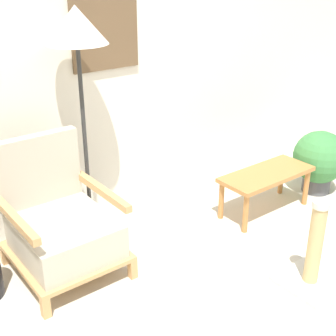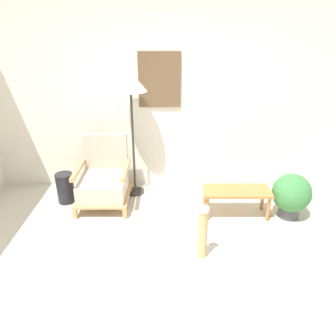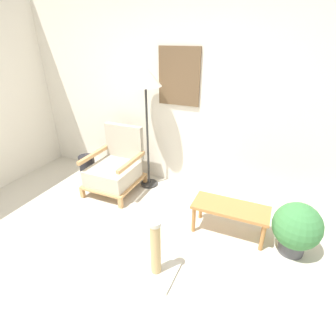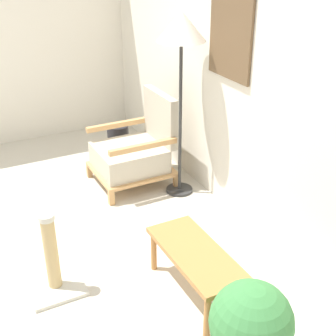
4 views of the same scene
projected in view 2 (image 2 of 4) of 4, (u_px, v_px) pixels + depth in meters
ground_plane at (167, 284)px, 3.07m from camera, size 14.00×14.00×0.00m
wall_back at (167, 94)px, 4.44m from camera, size 8.00×0.09×2.70m
armchair at (104, 180)px, 4.32m from camera, size 0.67×0.73×0.89m
floor_lamp at (131, 88)px, 4.12m from camera, size 0.42×0.42×1.70m
coffee_table at (237, 193)px, 4.06m from camera, size 0.83×0.35×0.36m
vase at (65, 188)px, 4.41m from camera, size 0.23×0.23×0.41m
potted_plant at (291, 194)px, 4.02m from camera, size 0.48×0.48×0.58m
scratching_post at (202, 244)px, 3.33m from camera, size 0.38×0.38×0.62m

